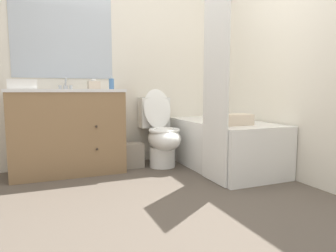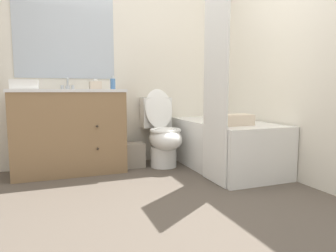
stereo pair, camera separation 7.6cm
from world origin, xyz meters
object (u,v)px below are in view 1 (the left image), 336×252
Objects in this scene: toilet at (161,134)px; soap_dispenser at (111,83)px; tissue_box at (94,85)px; hand_towel_folded at (23,84)px; bath_towel_folded at (233,120)px; vanity_cabinet at (68,131)px; wastebasket at (133,155)px; bathtub at (223,144)px; sink_faucet at (66,86)px.

soap_dispenser is at bearing 172.18° from toilet.
tissue_box is (-0.71, 0.14, 0.55)m from toilet.
tissue_box is 0.58× the size of hand_towel_folded.
bath_towel_folded is (0.48, -0.70, 0.21)m from toilet.
wastebasket is at bearing -2.35° from vanity_cabinet.
bath_towel_folded is at bearing -55.63° from toilet.
vanity_cabinet is 7.92× the size of tissue_box.
hand_towel_folded reaches higher than wastebasket.
vanity_cabinet is 3.20× the size of bath_towel_folded.
toilet is 0.88m from bath_towel_folded.
toilet is 1.49m from hand_towel_folded.
vanity_cabinet is 0.99m from toilet.
tissue_box is (-1.32, 0.48, 0.65)m from bathtub.
bathtub is 2.11m from hand_towel_folded.
vanity_cabinet is at bearing -170.26° from tissue_box.
vanity_cabinet is 1.67m from bath_towel_folded.
tissue_box is at bearing 144.68° from bath_towel_folded.
toilet is (0.99, -0.27, -0.54)m from sink_faucet.
soap_dispenser is (0.45, -0.20, 0.03)m from sink_faucet.
wastebasket is 0.82m from soap_dispenser.
vanity_cabinet is 0.49m from sink_faucet.
sink_faucet is 1.16m from toilet.
vanity_cabinet is 1.27× the size of toilet.
bathtub is 1.38m from soap_dispenser.
bathtub reaches higher than wastebasket.
vanity_cabinet is 4.14× the size of wastebasket.
toilet is 0.70m from bathtub.
wastebasket is (-0.91, 0.41, -0.13)m from bathtub.
soap_dispenser is (-1.14, 0.41, 0.66)m from bathtub.
wastebasket is at bearing 6.37° from hand_towel_folded.
sink_faucet is at bearing 155.01° from tissue_box.
hand_towel_folded is (-0.39, -0.15, 0.47)m from vanity_cabinet.
toilet reaches higher than vanity_cabinet.
soap_dispenser reaches higher than sink_faucet.
vanity_cabinet is at bearing 20.58° from hand_towel_folded.
tissue_box is at bearing -24.99° from sink_faucet.
bath_towel_folded reaches higher than bathtub.
bath_towel_folded is at bearing -44.24° from wastebasket.
bath_towel_folded is (1.01, -0.78, -0.35)m from soap_dispenser.
toilet reaches higher than bathtub.
wastebasket is 0.88m from tissue_box.
bathtub is at bearing -29.32° from toilet.
tissue_box reaches higher than vanity_cabinet.
bath_towel_folded is (1.47, -0.80, 0.13)m from vanity_cabinet.
vanity_cabinet is 0.66m from soap_dispenser.
bath_towel_folded is (0.79, -0.77, 0.44)m from wastebasket.
bath_towel_folded is at bearing -35.32° from tissue_box.
soap_dispenser is at bearing -2.39° from vanity_cabinet.
soap_dispenser is at bearing 142.58° from bath_towel_folded.
toilet is at bearing 2.30° from hand_towel_folded.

